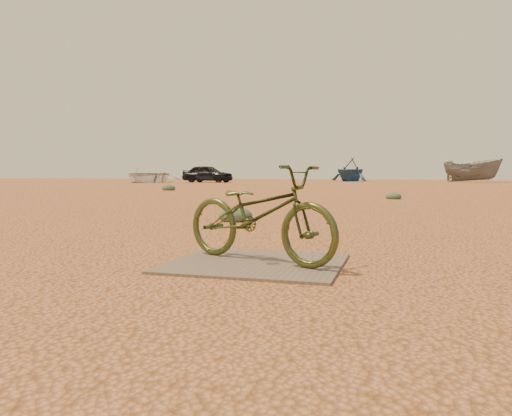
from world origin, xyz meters
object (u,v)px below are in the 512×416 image
(plywood_board, at_px, (256,263))
(boat_far_left, at_px, (351,169))
(bicycle, at_px, (259,214))
(car, at_px, (208,174))
(boat_near_left, at_px, (147,175))
(boat_mid_right, at_px, (472,171))

(plywood_board, relative_size, boat_far_left, 0.34)
(bicycle, height_order, car, car)
(car, height_order, boat_far_left, boat_far_left)
(bicycle, relative_size, boat_far_left, 0.36)
(car, distance_m, boat_near_left, 5.02)
(car, distance_m, boat_mid_right, 22.31)
(plywood_board, distance_m, bicycle, 0.41)
(bicycle, bearing_deg, car, 44.41)
(plywood_board, distance_m, car, 37.29)
(bicycle, relative_size, car, 0.36)
(boat_near_left, relative_size, boat_far_left, 1.45)
(boat_far_left, height_order, boat_mid_right, boat_far_left)
(boat_far_left, bearing_deg, car, -113.05)
(car, relative_size, boat_near_left, 0.69)
(plywood_board, height_order, car, car)
(car, bearing_deg, boat_mid_right, -64.23)
(plywood_board, xyz_separation_m, boat_near_left, (-18.97, 33.17, 0.62))
(car, bearing_deg, plywood_board, -150.99)
(plywood_board, distance_m, boat_mid_right, 42.36)
(bicycle, height_order, boat_far_left, boat_far_left)
(boat_mid_right, bearing_deg, boat_far_left, 114.29)
(plywood_board, height_order, boat_mid_right, boat_mid_right)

